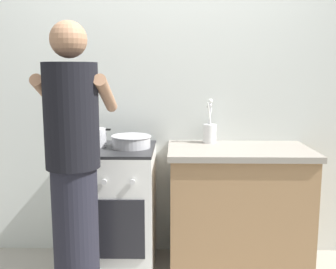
{
  "coord_description": "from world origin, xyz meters",
  "views": [
    {
      "loc": [
        0.1,
        -2.56,
        1.43
      ],
      "look_at": [
        0.05,
        0.12,
        1.0
      ],
      "focal_mm": 42.03,
      "sensor_mm": 36.0,
      "label": 1
    }
  ],
  "objects": [
    {
      "name": "back_wall",
      "position": [
        0.2,
        0.5,
        1.25
      ],
      "size": [
        3.2,
        0.1,
        2.5
      ],
      "color": "silver",
      "rests_on": "ground"
    },
    {
      "name": "person",
      "position": [
        -0.47,
        -0.42,
        0.86
      ],
      "size": [
        0.41,
        0.5,
        1.7
      ],
      "color": "black",
      "rests_on": "ground"
    },
    {
      "name": "countertop",
      "position": [
        0.55,
        0.15,
        0.45
      ],
      "size": [
        1.0,
        0.6,
        0.9
      ],
      "color": "#99724C",
      "rests_on": "ground"
    },
    {
      "name": "stove_range",
      "position": [
        -0.35,
        0.15,
        0.45
      ],
      "size": [
        0.6,
        0.62,
        0.9
      ],
      "color": "white",
      "rests_on": "ground"
    },
    {
      "name": "mixing_bowl",
      "position": [
        -0.21,
        0.16,
        0.95
      ],
      "size": [
        0.28,
        0.28,
        0.09
      ],
      "color": "#B7B7BC",
      "rests_on": "stove_range"
    },
    {
      "name": "utensil_crock",
      "position": [
        0.36,
        0.36,
        0.99
      ],
      "size": [
        0.1,
        0.1,
        0.33
      ],
      "color": "silver",
      "rests_on": "countertop"
    },
    {
      "name": "pot",
      "position": [
        -0.49,
        0.2,
        0.96
      ],
      "size": [
        0.26,
        0.19,
        0.13
      ],
      "color": "#B2B2B7",
      "rests_on": "stove_range"
    }
  ]
}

